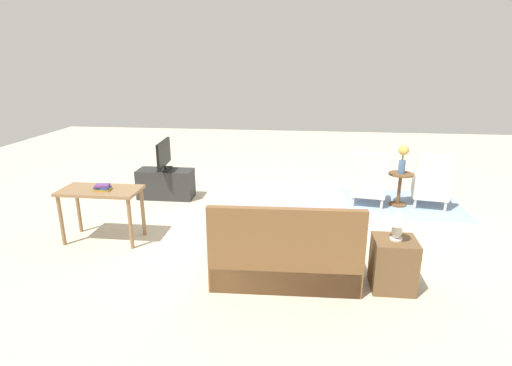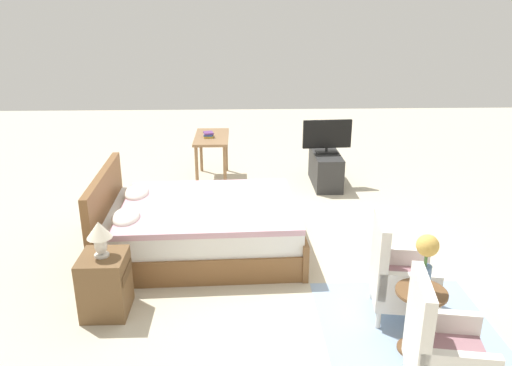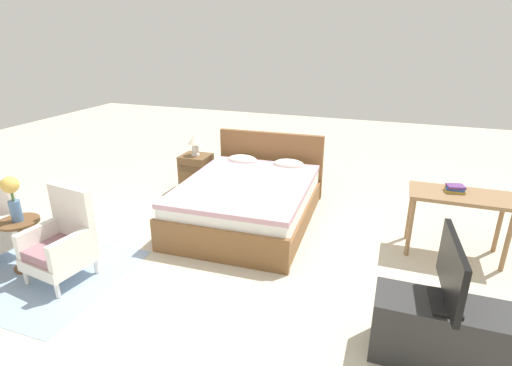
% 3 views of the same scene
% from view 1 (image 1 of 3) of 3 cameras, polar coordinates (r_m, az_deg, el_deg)
% --- Properties ---
extents(ground_plane, '(16.00, 16.00, 0.00)m').
position_cam_1_polar(ground_plane, '(6.08, 3.11, -5.52)').
color(ground_plane, beige).
extents(floor_rug, '(2.10, 1.50, 0.01)m').
position_cam_1_polar(floor_rug, '(7.18, 19.49, -2.84)').
color(floor_rug, '#8EA8C6').
rests_on(floor_rug, ground_plane).
extents(bed, '(1.67, 2.23, 0.96)m').
position_cam_1_polar(bed, '(5.10, 4.23, -6.58)').
color(bed, brown).
rests_on(bed, ground_plane).
extents(armchair_by_window_left, '(0.62, 0.62, 0.92)m').
position_cam_1_polar(armchair_by_window_left, '(7.15, 23.73, -0.22)').
color(armchair_by_window_left, white).
rests_on(armchair_by_window_left, floor_rug).
extents(armchair_by_window_right, '(0.61, 0.61, 0.92)m').
position_cam_1_polar(armchair_by_window_right, '(6.91, 15.78, 0.05)').
color(armchair_by_window_right, white).
rests_on(armchair_by_window_right, floor_rug).
extents(side_table, '(0.40, 0.40, 0.56)m').
position_cam_1_polar(side_table, '(7.04, 19.84, -0.31)').
color(side_table, brown).
rests_on(side_table, ground_plane).
extents(flower_vase, '(0.17, 0.17, 0.48)m').
position_cam_1_polar(flower_vase, '(6.92, 20.26, 3.63)').
color(flower_vase, '#4C709E').
rests_on(flower_vase, side_table).
extents(nightstand, '(0.44, 0.41, 0.57)m').
position_cam_1_polar(nightstand, '(4.55, 19.00, -10.87)').
color(nightstand, brown).
rests_on(nightstand, ground_plane).
extents(table_lamp, '(0.22, 0.22, 0.33)m').
position_cam_1_polar(table_lamp, '(4.34, 19.64, -5.06)').
color(table_lamp, silver).
rests_on(table_lamp, nightstand).
extents(tv_stand, '(0.96, 0.40, 0.51)m').
position_cam_1_polar(tv_stand, '(7.19, -12.75, -0.11)').
color(tv_stand, '#2D2D2D').
rests_on(tv_stand, ground_plane).
extents(tv_flatscreen, '(0.22, 0.75, 0.51)m').
position_cam_1_polar(tv_flatscreen, '(7.06, -13.05, 3.92)').
color(tv_flatscreen, black).
rests_on(tv_flatscreen, tv_stand).
extents(vanity_desk, '(1.04, 0.52, 0.72)m').
position_cam_1_polar(vanity_desk, '(5.65, -21.29, -1.85)').
color(vanity_desk, '#8E6B47').
rests_on(vanity_desk, ground_plane).
extents(book_stack, '(0.20, 0.17, 0.08)m').
position_cam_1_polar(book_stack, '(5.54, -21.09, -0.62)').
color(book_stack, '#B79333').
rests_on(book_stack, vanity_desk).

